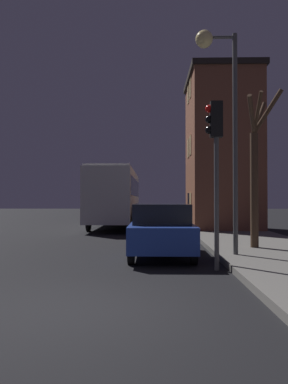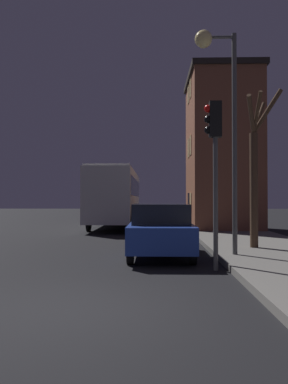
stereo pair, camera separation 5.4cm
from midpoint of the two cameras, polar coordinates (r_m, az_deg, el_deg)
ground_plane at (r=6.41m, az=-9.76°, el=-17.26°), size 120.00×120.00×0.00m
brick_building at (r=21.93m, az=11.63°, el=6.19°), size 3.86×5.50×8.70m
streetlamp at (r=11.62m, az=11.23°, el=15.32°), size 1.23×0.52×6.60m
traffic_light at (r=9.63m, az=10.63°, el=6.47°), size 0.43×0.24×4.24m
bare_tree at (r=12.99m, az=16.54°, el=3.29°), size 1.35×1.70×5.17m
bus at (r=24.01m, az=-4.34°, el=-0.23°), size 2.50×10.93×3.56m
car_near_lane at (r=11.54m, az=2.52°, el=-5.75°), size 1.88×4.11×1.63m
car_mid_lane at (r=20.81m, az=1.19°, el=-3.83°), size 1.85×4.79×1.47m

